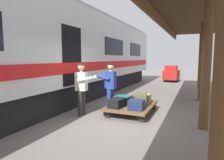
% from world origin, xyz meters
% --- Properties ---
extents(ground_plane, '(60.00, 60.00, 0.00)m').
position_xyz_m(ground_plane, '(0.00, 0.00, 0.00)').
color(ground_plane, slate).
extents(platform_canopy, '(3.20, 15.98, 3.56)m').
position_xyz_m(platform_canopy, '(-2.08, -0.00, 3.29)').
color(platform_canopy, brown).
rests_on(platform_canopy, ground_plane).
extents(train_car, '(3.02, 21.52, 4.00)m').
position_xyz_m(train_car, '(3.49, 0.00, 2.06)').
color(train_car, silver).
rests_on(train_car, ground_plane).
extents(luggage_cart, '(1.41, 1.98, 0.30)m').
position_xyz_m(luggage_cart, '(0.07, -0.64, 0.26)').
color(luggage_cart, brown).
rests_on(luggage_cart, ground_plane).
extents(suitcase_navy_fabric, '(0.50, 0.55, 0.29)m').
position_xyz_m(suitcase_navy_fabric, '(-0.25, -0.10, 0.45)').
color(suitcase_navy_fabric, navy).
rests_on(suitcase_navy_fabric, luggage_cart).
extents(suitcase_red_plastic, '(0.48, 0.58, 0.16)m').
position_xyz_m(suitcase_red_plastic, '(0.38, -1.19, 0.38)').
color(suitcase_red_plastic, '#AD231E').
rests_on(suitcase_red_plastic, luggage_cart).
extents(suitcase_black_hardshell, '(0.48, 0.63, 0.29)m').
position_xyz_m(suitcase_black_hardshell, '(0.38, -0.10, 0.45)').
color(suitcase_black_hardshell, black).
rests_on(suitcase_black_hardshell, luggage_cart).
extents(suitcase_slate_roller, '(0.43, 0.48, 0.16)m').
position_xyz_m(suitcase_slate_roller, '(-0.25, -0.64, 0.38)').
color(suitcase_slate_roller, '#4C515B').
rests_on(suitcase_slate_roller, luggage_cart).
extents(suitcase_teal_softside, '(0.55, 0.51, 0.27)m').
position_xyz_m(suitcase_teal_softside, '(0.38, -0.64, 0.44)').
color(suitcase_teal_softside, '#1E666B').
rests_on(suitcase_teal_softside, luggage_cart).
extents(suitcase_tan_vintage, '(0.42, 0.52, 0.29)m').
position_xyz_m(suitcase_tan_vintage, '(-0.25, -1.19, 0.45)').
color(suitcase_tan_vintage, tan).
rests_on(suitcase_tan_vintage, luggage_cart).
extents(suitcase_olive_duffel, '(0.44, 0.49, 0.26)m').
position_xyz_m(suitcase_olive_duffel, '(-0.26, -0.62, 0.59)').
color(suitcase_olive_duffel, brown).
rests_on(suitcase_olive_duffel, suitcase_slate_roller).
extents(porter_in_overalls, '(0.69, 0.46, 1.70)m').
position_xyz_m(porter_in_overalls, '(0.84, -0.57, 0.93)').
color(porter_in_overalls, navy).
rests_on(porter_in_overalls, ground_plane).
extents(porter_by_door, '(0.69, 0.46, 1.70)m').
position_xyz_m(porter_by_door, '(1.50, 0.21, 0.93)').
color(porter_by_door, '#332D28').
rests_on(porter_by_door, ground_plane).
extents(baggage_tug, '(1.21, 1.77, 1.30)m').
position_xyz_m(baggage_tug, '(-0.11, -10.59, 0.63)').
color(baggage_tug, '#B21E19').
rests_on(baggage_tug, ground_plane).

